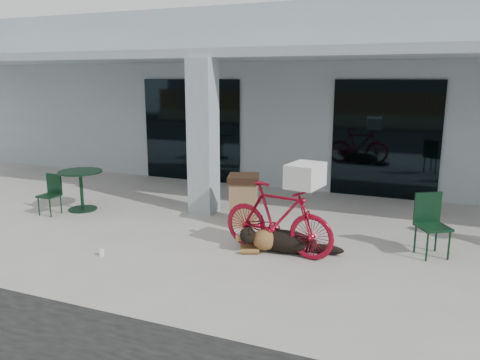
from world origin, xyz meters
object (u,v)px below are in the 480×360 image
at_px(dog, 284,240).
at_px(cafe_chair_near, 49,195).
at_px(bicycle, 278,219).
at_px(trash_receptacle, 244,200).
at_px(cafe_table_near, 81,191).
at_px(cafe_chair_far_a, 433,226).

bearing_deg(dog, cafe_chair_near, 154.58).
height_order(bicycle, trash_receptacle, bicycle).
xyz_separation_m(dog, cafe_table_near, (-4.67, 0.75, 0.21)).
height_order(cafe_chair_near, trash_receptacle, trash_receptacle).
xyz_separation_m(cafe_table_near, trash_receptacle, (3.53, 0.35, 0.06)).
distance_m(dog, cafe_chair_far_a, 2.32).
bearing_deg(cafe_chair_far_a, cafe_chair_near, 153.28).
distance_m(dog, trash_receptacle, 1.61).
bearing_deg(cafe_table_near, cafe_chair_near, -125.89).
bearing_deg(trash_receptacle, cafe_chair_near, -167.36).
relative_size(cafe_chair_far_a, trash_receptacle, 1.02).
height_order(dog, cafe_table_near, cafe_table_near).
height_order(bicycle, dog, bicycle).
bearing_deg(trash_receptacle, cafe_table_near, -174.29).
distance_m(cafe_chair_near, trash_receptacle, 4.01).
xyz_separation_m(bicycle, trash_receptacle, (-1.04, 1.16, -0.09)).
relative_size(dog, cafe_chair_near, 1.55).
height_order(cafe_chair_near, cafe_chair_far_a, cafe_chair_far_a).
bearing_deg(cafe_chair_near, dog, -2.97).
bearing_deg(cafe_table_near, cafe_chair_far_a, -0.27).
relative_size(cafe_chair_near, cafe_chair_far_a, 0.83).
relative_size(cafe_chair_near, trash_receptacle, 0.85).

